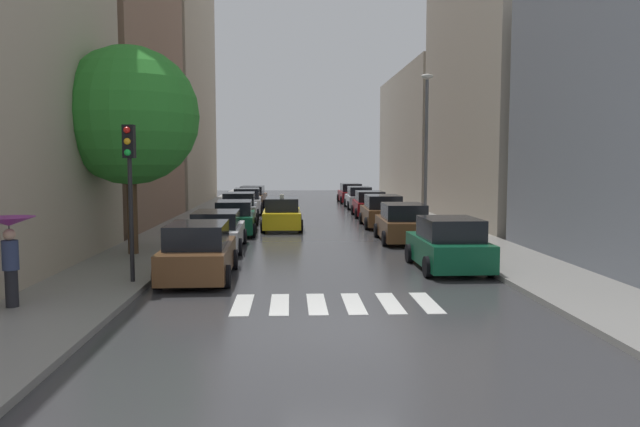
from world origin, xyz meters
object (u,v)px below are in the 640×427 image
at_px(parked_car_right_nearest, 449,245).
at_px(traffic_light_left_corner, 129,168).
at_px(parked_car_left_second, 217,231).
at_px(parked_car_left_third, 235,218).
at_px(parked_car_right_second, 403,224).
at_px(parked_car_right_fifth, 359,198).
at_px(parked_car_right_fourth, 370,205).
at_px(parked_car_left_fifth, 247,202).
at_px(pedestrian_foreground, 10,239).
at_px(lamp_post_right, 426,141).
at_px(taxi_midroad, 282,215).
at_px(street_tree_left, 130,116).
at_px(parked_car_left_sixth, 253,197).
at_px(parked_car_right_sixth, 351,194).
at_px(parked_car_left_nearest, 198,253).
at_px(parked_car_left_fourth, 239,208).
at_px(parked_car_right_third, 382,212).

distance_m(parked_car_right_nearest, traffic_light_left_corner, 10.00).
xyz_separation_m(parked_car_left_second, parked_car_right_nearest, (7.94, -4.68, 0.06)).
relative_size(parked_car_left_third, parked_car_right_second, 1.03).
bearing_deg(parked_car_right_fifth, parked_car_right_fourth, 179.92).
height_order(parked_car_right_fourth, parked_car_right_fifth, parked_car_right_fifth).
relative_size(parked_car_left_second, parked_car_left_fifth, 1.03).
height_order(pedestrian_foreground, lamp_post_right, lamp_post_right).
relative_size(taxi_midroad, street_tree_left, 0.59).
bearing_deg(street_tree_left, parked_car_left_third, 67.00).
relative_size(parked_car_left_sixth, lamp_post_right, 0.64).
distance_m(parked_car_left_fifth, parked_car_right_second, 16.43).
relative_size(parked_car_left_third, parked_car_right_sixth, 1.00).
xyz_separation_m(parked_car_left_third, parked_car_left_sixth, (-0.20, 17.19, 0.00)).
bearing_deg(parked_car_left_sixth, pedestrian_foreground, 175.99).
bearing_deg(parked_car_left_nearest, traffic_light_left_corner, 122.07).
relative_size(parked_car_left_sixth, pedestrian_foreground, 2.35).
relative_size(parked_car_left_nearest, parked_car_right_sixth, 0.96).
distance_m(parked_car_right_second, parked_car_right_fifth, 18.44).
height_order(parked_car_left_second, lamp_post_right, lamp_post_right).
xyz_separation_m(parked_car_right_second, parked_car_right_fifth, (0.22, 18.44, -0.02)).
xyz_separation_m(parked_car_left_fourth, street_tree_left, (-2.75, -12.50, 4.27)).
bearing_deg(parked_car_left_fourth, lamp_post_right, -120.06).
relative_size(parked_car_left_second, parked_car_right_fourth, 1.13).
relative_size(parked_car_left_second, parked_car_left_fourth, 1.05).
relative_size(parked_car_right_third, parked_car_right_fifth, 0.95).
distance_m(parked_car_right_fourth, parked_car_right_sixth, 12.65).
height_order(parked_car_right_second, parked_car_right_fourth, parked_car_right_second).
height_order(parked_car_right_third, parked_car_right_sixth, parked_car_right_third).
bearing_deg(parked_car_right_fifth, pedestrian_foreground, 159.99).
xyz_separation_m(parked_car_left_fourth, pedestrian_foreground, (-3.44, -20.40, 0.91)).
bearing_deg(parked_car_right_nearest, parked_car_left_second, 58.97).
distance_m(parked_car_right_second, lamp_post_right, 5.44).
height_order(parked_car_left_fifth, parked_car_left_sixth, parked_car_left_fifth).
relative_size(parked_car_right_third, pedestrian_foreground, 2.15).
bearing_deg(parked_car_left_second, parked_car_left_fourth, -0.97).
bearing_deg(taxi_midroad, parked_car_left_second, 160.26).
bearing_deg(street_tree_left, parked_car_left_fourth, 77.61).
relative_size(parked_car_right_sixth, taxi_midroad, 1.05).
height_order(parked_car_left_second, parked_car_left_fifth, parked_car_left_fifth).
distance_m(parked_car_left_nearest, lamp_post_right, 15.22).
distance_m(parked_car_left_second, parked_car_right_nearest, 9.22).
bearing_deg(parked_car_left_second, parked_car_left_third, -3.31).
distance_m(taxi_midroad, lamp_post_right, 8.09).
height_order(parked_car_right_nearest, street_tree_left, street_tree_left).
bearing_deg(parked_car_right_fourth, parked_car_right_second, -179.56).
bearing_deg(parked_car_left_nearest, parked_car_left_fourth, -0.48).
bearing_deg(parked_car_left_fourth, parked_car_right_fourth, -70.33).
xyz_separation_m(parked_car_right_sixth, taxi_midroad, (-5.48, -19.53, 0.00)).
distance_m(parked_car_right_second, traffic_light_left_corner, 13.07).
xyz_separation_m(taxi_midroad, street_tree_left, (-5.22, -8.76, 4.30)).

